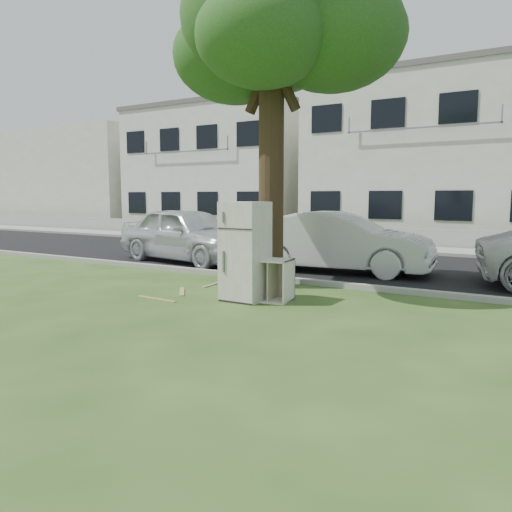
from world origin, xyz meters
The scene contains 17 objects.
ground centered at (0.00, 0.00, 0.00)m, with size 120.00×120.00×0.00m, color #2C491A.
road centered at (0.00, 6.00, 0.01)m, with size 120.00×7.00×0.01m, color black.
kerb_near centered at (0.00, 2.45, 0.00)m, with size 120.00×0.18×0.12m, color gray.
kerb_far centered at (0.00, 9.55, 0.00)m, with size 120.00×0.18×0.12m, color gray.
sidewalk centered at (0.00, 11.00, 0.01)m, with size 120.00×2.80×0.01m, color gray.
low_wall centered at (0.00, 12.60, 0.35)m, with size 120.00×0.15×0.70m, color gray.
street_tree centered at (-0.40, 1.80, 5.49)m, with size 3.80×3.80×7.02m.
townhouse_left centered at (-12.00, 17.50, 3.52)m, with size 10.20×8.16×7.04m.
townhouse_center centered at (0.00, 17.50, 3.72)m, with size 11.22×8.16×7.44m.
filler_left centered at (-26.00, 18.00, 3.20)m, with size 16.00×9.00×6.40m, color silver.
fridge centered at (-0.11, 0.29, 0.94)m, with size 0.77×0.72×1.87m, color beige.
cabinet centered at (0.20, 0.48, 0.40)m, with size 1.02×0.63×0.79m, color white.
plank_a centered at (-1.60, -0.55, 0.01)m, with size 0.98×0.08×0.02m, color #A68650.
plank_b centered at (-1.66, 0.28, 0.01)m, with size 0.90×0.09×0.02m, color tan.
plank_c centered at (-1.60, 1.25, 0.01)m, with size 0.79×0.09×0.02m, color #9F8558.
car_center centered at (0.11, 4.50, 0.79)m, with size 1.66×4.77×1.57m, color silver.
car_left centered at (-4.55, 4.12, 0.83)m, with size 1.97×4.89×1.67m, color silver.
Camera 1 is at (4.89, -7.65, 1.98)m, focal length 35.00 mm.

